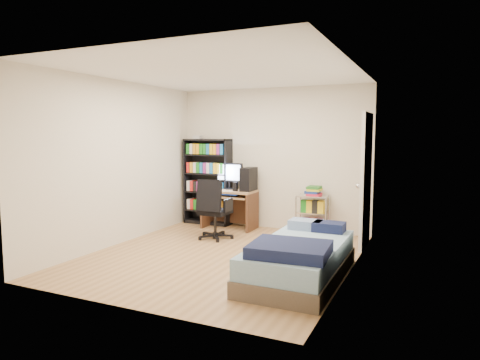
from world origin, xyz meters
The scene contains 7 objects.
room centered at (0.00, 0.00, 1.25)m, with size 3.58×4.08×2.58m.
media_shelf centered at (-1.23, 1.84, 0.82)m, with size 0.90×0.30×1.66m.
computer_desk centered at (-0.58, 1.69, 0.63)m, with size 0.93×0.54×1.17m.
office_chair centered at (-0.55, 0.82, 0.31)m, with size 0.59×0.59×0.98m.
wire_cart centered at (0.82, 1.76, 0.54)m, with size 0.53×0.40×0.82m.
bed centered at (1.26, -0.47, 0.24)m, with size 0.95×1.90×0.54m.
door centered at (1.72, 1.35, 1.00)m, with size 0.12×0.80×2.00m.
Camera 1 is at (2.64, -5.17, 1.67)m, focal length 32.00 mm.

